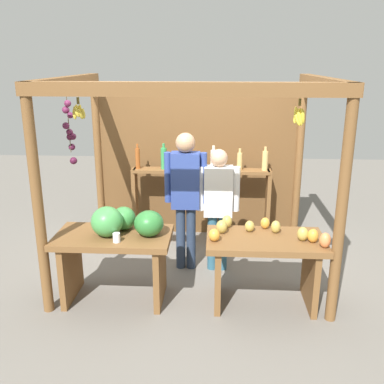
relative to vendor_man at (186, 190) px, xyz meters
name	(u,v)px	position (x,y,z in m)	size (l,w,h in m)	color
ground_plane	(193,265)	(0.08, 0.05, -0.97)	(12.00, 12.00, 0.00)	slate
market_stall	(195,151)	(0.08, 0.50, 0.35)	(2.87, 2.21, 2.21)	brown
fruit_counter_left	(118,240)	(-0.62, -0.73, -0.32)	(1.15, 0.64, 1.01)	brown
fruit_counter_right	(265,254)	(0.84, -0.74, -0.43)	(1.17, 0.64, 0.86)	brown
bottle_shelf_unit	(201,185)	(0.15, 0.84, -0.18)	(1.84, 0.22, 1.34)	brown
vendor_man	(186,190)	(0.00, 0.00, 0.00)	(0.48, 0.22, 1.62)	#27354D
vendor_woman	(218,200)	(0.37, -0.01, -0.12)	(0.48, 0.20, 1.44)	#2E5D75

